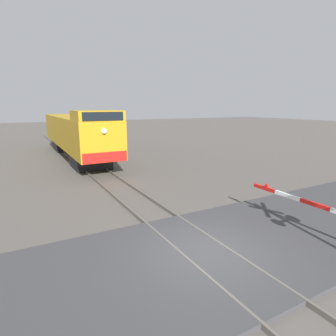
{
  "coord_description": "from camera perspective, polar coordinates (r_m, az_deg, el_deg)",
  "views": [
    {
      "loc": [
        -4.81,
        -6.27,
        4.52
      ],
      "look_at": [
        1.0,
        4.25,
        1.83
      ],
      "focal_mm": 29.92,
      "sensor_mm": 36.0,
      "label": 1
    }
  ],
  "objects": [
    {
      "name": "ground_plane",
      "position": [
        9.11,
        7.8,
        -17.28
      ],
      "size": [
        160.0,
        160.0,
        0.0
      ],
      "primitive_type": "plane",
      "color": "#514C47"
    },
    {
      "name": "rail_track_left",
      "position": [
        8.71,
        3.83,
        -18.11
      ],
      "size": [
        0.08,
        80.0,
        0.15
      ],
      "primitive_type": "cube",
      "color": "#59544C",
      "rests_on": "ground_plane"
    },
    {
      "name": "rail_track_right",
      "position": [
        9.47,
        11.44,
        -15.66
      ],
      "size": [
        0.08,
        80.0,
        0.15
      ],
      "primitive_type": "cube",
      "color": "#59544C",
      "rests_on": "ground_plane"
    },
    {
      "name": "road_surface",
      "position": [
        9.07,
        7.82,
        -16.89
      ],
      "size": [
        36.0,
        5.81,
        0.14
      ],
      "primitive_type": "cube",
      "color": "#38383A",
      "rests_on": "ground_plane"
    },
    {
      "name": "locomotive",
      "position": [
        25.75,
        -18.15,
        6.75
      ],
      "size": [
        2.93,
        17.61,
        4.21
      ],
      "color": "black",
      "rests_on": "ground_plane"
    }
  ]
}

